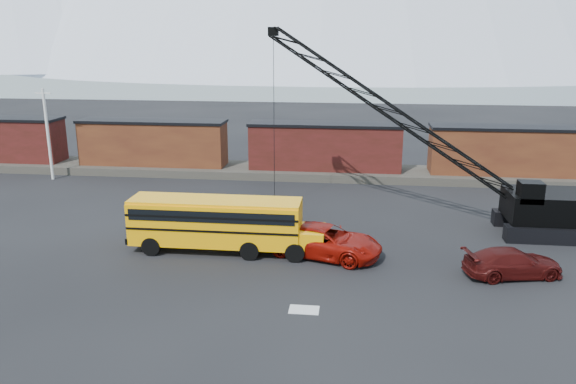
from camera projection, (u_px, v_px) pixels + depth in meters
The scene contains 11 objects.
ground at pixel (302, 274), 30.07m from camera, with size 160.00×160.00×0.00m, color black.
gravel_berm at pixel (325, 172), 51.01m from camera, with size 120.00×5.00×0.70m, color #4D483F.
boxcar_west_near at pixel (153, 142), 52.19m from camera, with size 13.70×3.10×4.17m.
boxcar_mid at pixel (325, 146), 50.36m from camera, with size 13.70×3.10×4.17m.
boxcar_east_near at pixel (510, 150), 48.54m from camera, with size 13.70×3.10×4.17m.
utility_pole at pixel (48, 133), 48.90m from camera, with size 1.40×0.24×8.00m.
snow_patch at pixel (304, 310), 26.18m from camera, with size 1.40×0.90×0.02m, color silver.
school_bus at pixel (222, 222), 32.88m from camera, with size 11.65×2.65×3.19m.
red_pickup at pixel (325, 241), 32.40m from camera, with size 3.01×6.53×1.81m, color #930F07.
maroon_suv at pixel (513, 263), 29.69m from camera, with size 2.10×5.18×1.50m, color #3D0C0A.
crawler_crane at pixel (398, 116), 36.96m from camera, with size 21.17×5.90×13.12m.
Camera 1 is at (2.56, -27.66, 12.36)m, focal length 35.00 mm.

